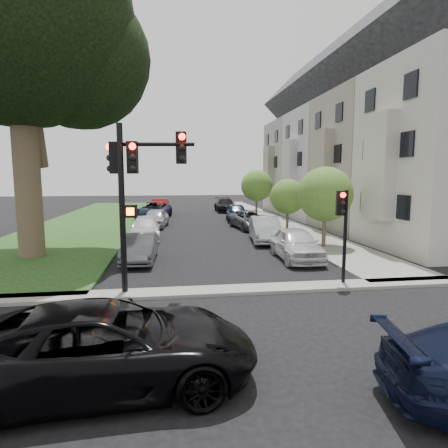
{
  "coord_description": "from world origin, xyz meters",
  "views": [
    {
      "loc": [
        -2.21,
        -10.45,
        3.99
      ],
      "look_at": [
        0.0,
        5.0,
        2.0
      ],
      "focal_mm": 30.0,
      "sensor_mm": 36.0,
      "label": 1
    }
  ],
  "objects": [
    {
      "name": "ground",
      "position": [
        0.0,
        0.0,
        0.0
      ],
      "size": [
        140.0,
        140.0,
        0.0
      ],
      "primitive_type": "plane",
      "color": "black",
      "rests_on": "ground"
    },
    {
      "name": "grass_strip",
      "position": [
        -9.0,
        24.0,
        0.06
      ],
      "size": [
        8.0,
        44.0,
        0.12
      ],
      "primitive_type": "cube",
      "color": "black",
      "rests_on": "ground"
    },
    {
      "name": "sidewalk_right",
      "position": [
        6.75,
        24.0,
        0.06
      ],
      "size": [
        3.5,
        44.0,
        0.12
      ],
      "primitive_type": "cube",
      "color": "gray",
      "rests_on": "ground"
    },
    {
      "name": "sidewalk_cross",
      "position": [
        0.0,
        2.0,
        0.06
      ],
      "size": [
        60.0,
        1.0,
        0.12
      ],
      "primitive_type": "cube",
      "color": "gray",
      "rests_on": "ground"
    },
    {
      "name": "house_a",
      "position": [
        12.45,
        8.0,
        6.93
      ],
      "size": [
        7.7,
        7.55,
        15.97
      ],
      "color": "#ABA499",
      "rests_on": "ground"
    },
    {
      "name": "house_b",
      "position": [
        12.45,
        15.5,
        6.93
      ],
      "size": [
        7.7,
        7.55,
        15.97
      ],
      "color": "tan",
      "rests_on": "ground"
    },
    {
      "name": "house_c",
      "position": [
        12.45,
        23.0,
        6.93
      ],
      "size": [
        7.7,
        7.55,
        15.97
      ],
      "color": "silver",
      "rests_on": "ground"
    },
    {
      "name": "house_d",
      "position": [
        12.45,
        30.5,
        6.93
      ],
      "size": [
        7.7,
        7.55,
        15.97
      ],
      "color": "gray",
      "rests_on": "ground"
    },
    {
      "name": "eucalyptus",
      "position": [
        -9.05,
        8.72,
        11.43
      ],
      "size": [
        11.81,
        10.72,
        16.73
      ],
      "color": "brown",
      "rests_on": "ground"
    },
    {
      "name": "small_tree_a",
      "position": [
        6.2,
        9.1,
        3.01
      ],
      "size": [
        3.02,
        3.02,
        4.53
      ],
      "color": "brown",
      "rests_on": "ground"
    },
    {
      "name": "small_tree_b",
      "position": [
        6.2,
        15.71,
        2.54
      ],
      "size": [
        2.54,
        2.54,
        3.82
      ],
      "color": "brown",
      "rests_on": "ground"
    },
    {
      "name": "small_tree_c",
      "position": [
        6.2,
        25.71,
        3.07
      ],
      "size": [
        3.08,
        3.08,
        4.62
      ],
      "color": "brown",
      "rests_on": "ground"
    },
    {
      "name": "traffic_signal_main",
      "position": [
        -3.35,
        2.24,
        3.93
      ],
      "size": [
        2.79,
        0.73,
        5.69
      ],
      "color": "black",
      "rests_on": "ground"
    },
    {
      "name": "traffic_signal_secondary",
      "position": [
        3.92,
        2.19,
        2.44
      ],
      "size": [
        0.47,
        0.38,
        3.5
      ],
      "color": "black",
      "rests_on": "ground"
    },
    {
      "name": "car_cross_near",
      "position": [
        -3.47,
        -3.47,
        0.8
      ],
      "size": [
        5.93,
        3.05,
        1.6
      ],
      "primitive_type": "imported",
      "rotation": [
        0.0,
        0.0,
        1.64
      ],
      "color": "black",
      "rests_on": "ground"
    },
    {
      "name": "car_parked_0",
      "position": [
        3.74,
        6.6,
        0.77
      ],
      "size": [
        1.97,
        4.58,
        1.54
      ],
      "primitive_type": "imported",
      "rotation": [
        0.0,
        0.0,
        -0.03
      ],
      "color": "silver",
      "rests_on": "ground"
    },
    {
      "name": "car_parked_1",
      "position": [
        3.48,
        11.57,
        0.77
      ],
      "size": [
        2.17,
        4.82,
        1.54
      ],
      "primitive_type": "imported",
      "rotation": [
        0.0,
        0.0,
        -0.12
      ],
      "color": "#999BA0",
      "rests_on": "ground"
    },
    {
      "name": "car_parked_2",
      "position": [
        3.84,
        17.2,
        0.69
      ],
      "size": [
        2.92,
        5.25,
        1.39
      ],
      "primitive_type": "imported",
      "rotation": [
        0.0,
        0.0,
        0.13
      ],
      "color": "#3F4247",
      "rests_on": "ground"
    },
    {
      "name": "car_parked_3",
      "position": [
        3.64,
        22.44,
        0.77
      ],
      "size": [
        2.27,
        4.7,
        1.55
      ],
      "primitive_type": "imported",
      "rotation": [
        0.0,
        0.0,
        -0.1
      ],
      "color": "black",
      "rests_on": "ground"
    },
    {
      "name": "car_parked_4",
      "position": [
        3.92,
        31.51,
        0.76
      ],
      "size": [
        2.2,
        5.29,
        1.53
      ],
      "primitive_type": "imported",
      "rotation": [
        0.0,
        0.0,
        -0.01
      ],
      "color": "black",
      "rests_on": "ground"
    },
    {
      "name": "car_parked_5",
      "position": [
        -3.68,
        7.2,
        0.67
      ],
      "size": [
        1.57,
        4.11,
        1.34
      ],
      "primitive_type": "imported",
      "rotation": [
        0.0,
        0.0,
        -0.04
      ],
      "color": "#3F4247",
      "rests_on": "ground"
    },
    {
      "name": "car_parked_6",
      "position": [
        -3.86,
        13.6,
        0.67
      ],
      "size": [
        2.03,
        4.66,
        1.33
      ],
      "primitive_type": "imported",
      "rotation": [
        0.0,
        0.0,
        0.04
      ],
      "color": "silver",
      "rests_on": "ground"
    },
    {
      "name": "car_parked_7",
      "position": [
        -3.41,
        19.22,
        0.73
      ],
      "size": [
        2.25,
        4.47,
        1.46
      ],
      "primitive_type": "imported",
      "rotation": [
        0.0,
        0.0,
        -0.13
      ],
      "color": "#999BA0",
      "rests_on": "ground"
    },
    {
      "name": "car_parked_8",
      "position": [
        -3.82,
        25.6,
        0.79
      ],
      "size": [
        3.68,
        6.1,
        1.58
      ],
      "primitive_type": "imported",
      "rotation": [
        0.0,
        0.0,
        -0.19
      ],
      "color": "black",
      "rests_on": "ground"
    },
    {
      "name": "car_parked_9",
      "position": [
        -3.41,
        30.87,
        0.77
      ],
      "size": [
        2.06,
        4.82,
        1.55
      ],
      "primitive_type": "imported",
      "rotation": [
        0.0,
        0.0,
        -0.09
      ],
      "color": "maroon",
      "rests_on": "ground"
    }
  ]
}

